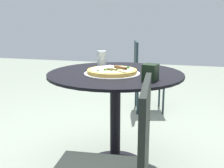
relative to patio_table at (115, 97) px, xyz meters
The scene contains 8 objects.
ground_plane 0.56m from the patio_table, ahead, with size 10.00×10.00×0.00m, color gray.
patio_table is the anchor object (origin of this frame).
pizza_on_tray 0.20m from the patio_table, 67.65° to the left, with size 0.39×0.39×0.05m.
pizza_server 0.25m from the patio_table, 104.06° to the left, with size 0.20×0.16×0.02m.
drinking_cup 0.38m from the patio_table, 54.16° to the right, with size 0.08×0.08×0.12m, color white.
napkin_dispenser 0.40m from the patio_table, 145.70° to the left, with size 0.09×0.08×0.10m, color black.
patio_chair_far 1.41m from the patio_table, 90.64° to the right, with size 0.44×0.44×0.86m.
patio_chair_corner 0.91m from the patio_table, 103.69° to the left, with size 0.45×0.45×0.89m.
Camera 1 is at (-0.46, 1.89, 1.13)m, focal length 44.38 mm.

